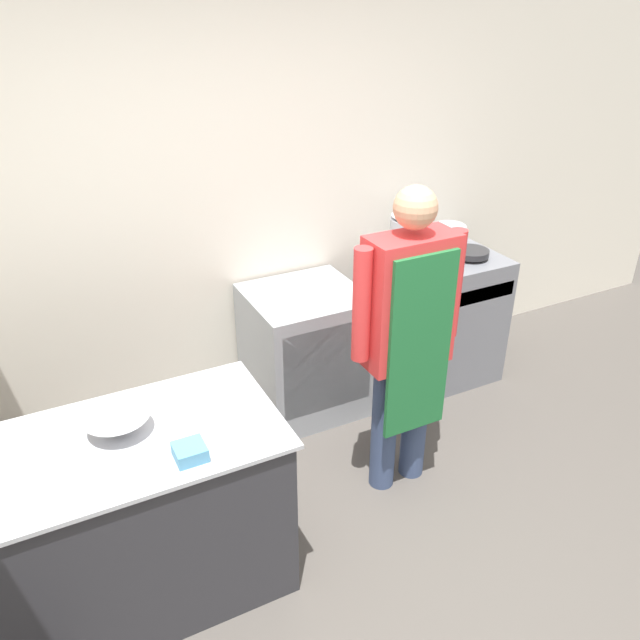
% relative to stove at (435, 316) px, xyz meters
% --- Properties ---
extents(ground_plane, '(14.00, 14.00, 0.00)m').
position_rel_stove_xyz_m(ground_plane, '(-1.33, -1.63, -0.46)').
color(ground_plane, '#4C4742').
extents(wall_back, '(8.00, 0.05, 2.70)m').
position_rel_stove_xyz_m(wall_back, '(-1.33, 0.42, 0.89)').
color(wall_back, silver).
rests_on(wall_back, ground_plane).
extents(prep_counter, '(1.39, 0.73, 0.86)m').
position_rel_stove_xyz_m(prep_counter, '(-2.36, -0.95, -0.02)').
color(prep_counter, '#2D2D33').
rests_on(prep_counter, ground_plane).
extents(stove, '(0.78, 0.69, 0.93)m').
position_rel_stove_xyz_m(stove, '(0.00, 0.00, 0.00)').
color(stove, slate).
rests_on(stove, ground_plane).
extents(fridge_unit, '(0.71, 0.67, 0.83)m').
position_rel_stove_xyz_m(fridge_unit, '(-1.00, 0.04, -0.04)').
color(fridge_unit, '#93999E').
rests_on(fridge_unit, ground_plane).
extents(person_cook, '(0.63, 0.24, 1.72)m').
position_rel_stove_xyz_m(person_cook, '(-0.86, -0.86, 0.52)').
color(person_cook, '#38476B').
rests_on(person_cook, ground_plane).
extents(mixing_bowl, '(0.28, 0.28, 0.08)m').
position_rel_stove_xyz_m(mixing_bowl, '(-2.31, -0.89, 0.45)').
color(mixing_bowl, '#B2B5BC').
rests_on(mixing_bowl, prep_counter).
extents(plastic_tub, '(0.12, 0.12, 0.06)m').
position_rel_stove_xyz_m(plastic_tub, '(-2.09, -1.19, 0.44)').
color(plastic_tub, teal).
rests_on(plastic_tub, prep_counter).
extents(stock_pot, '(0.28, 0.28, 0.28)m').
position_rel_stove_xyz_m(stock_pot, '(-0.18, 0.12, 0.61)').
color(stock_pot, '#B2B5BC').
rests_on(stock_pot, stove).
extents(saute_pan, '(0.24, 0.24, 0.04)m').
position_rel_stove_xyz_m(saute_pan, '(0.16, -0.12, 0.49)').
color(saute_pan, '#262628').
rests_on(saute_pan, stove).
extents(sauce_pot, '(0.23, 0.23, 0.15)m').
position_rel_stove_xyz_m(sauce_pot, '(0.16, 0.12, 0.55)').
color(sauce_pot, '#B2B5BC').
rests_on(sauce_pot, stove).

